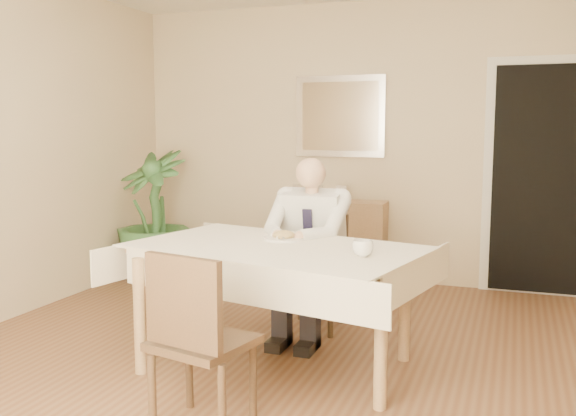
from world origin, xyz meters
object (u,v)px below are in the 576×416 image
(chair_far, at_px, (318,264))
(coffee_mug, at_px, (363,248))
(dining_table, at_px, (276,260))
(sideboard, at_px, (334,241))
(chair_near, at_px, (195,334))
(potted_palm, at_px, (153,216))
(seated_man, at_px, (306,239))

(chair_far, distance_m, coffee_mug, 1.20)
(dining_table, relative_size, sideboard, 2.01)
(dining_table, distance_m, coffee_mug, 0.59)
(dining_table, bearing_deg, chair_near, -79.82)
(chair_far, height_order, potted_palm, potted_palm)
(chair_near, height_order, potted_palm, potted_palm)
(dining_table, xyz_separation_m, chair_far, (-0.00, 0.87, -0.21))
(chair_near, xyz_separation_m, seated_man, (0.04, 1.54, 0.19))
(dining_table, bearing_deg, coffee_mug, -0.32)
(chair_far, relative_size, chair_near, 0.92)
(chair_far, distance_m, seated_man, 0.36)
(seated_man, distance_m, sideboard, 1.67)
(seated_man, height_order, coffee_mug, seated_man)
(chair_far, xyz_separation_m, chair_near, (-0.04, -1.82, 0.04))
(coffee_mug, relative_size, potted_palm, 0.09)
(coffee_mug, relative_size, sideboard, 0.12)
(coffee_mug, bearing_deg, sideboard, 109.09)
(chair_far, bearing_deg, sideboard, 97.09)
(dining_table, height_order, coffee_mug, coffee_mug)
(potted_palm, bearing_deg, seated_man, -30.03)
(sideboard, relative_size, potted_palm, 0.78)
(seated_man, relative_size, potted_palm, 1.01)
(chair_near, distance_m, coffee_mug, 1.06)
(seated_man, height_order, sideboard, seated_man)
(dining_table, bearing_deg, potted_palm, 150.95)
(chair_near, height_order, coffee_mug, chair_near)
(sideboard, bearing_deg, chair_far, -81.00)
(coffee_mug, height_order, sideboard, coffee_mug)
(dining_table, height_order, seated_man, seated_man)
(dining_table, relative_size, coffee_mug, 16.99)
(seated_man, distance_m, potted_palm, 2.16)
(dining_table, relative_size, chair_near, 2.17)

